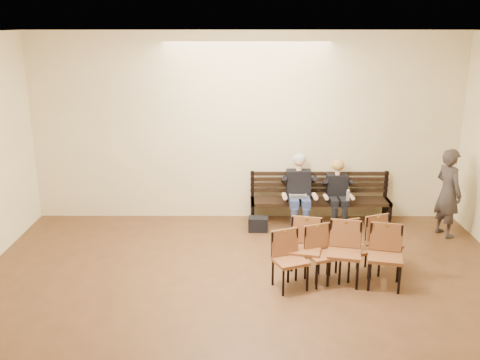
# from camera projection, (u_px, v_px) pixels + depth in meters

# --- Properties ---
(room_walls) EXTENTS (8.02, 10.01, 3.51)m
(room_walls) POSITION_uv_depth(u_px,v_px,m) (250.00, 130.00, 5.66)
(room_walls) COLOR #FBE9B4
(room_walls) RESTS_ON ground
(bench) EXTENTS (2.60, 0.90, 0.45)m
(bench) POSITION_uv_depth(u_px,v_px,m) (320.00, 211.00, 10.01)
(bench) COLOR black
(bench) RESTS_ON ground
(seated_man) EXTENTS (0.55, 0.76, 1.32)m
(seated_man) POSITION_uv_depth(u_px,v_px,m) (299.00, 191.00, 9.78)
(seated_man) COLOR black
(seated_man) RESTS_ON ground
(seated_woman) EXTENTS (0.47, 0.65, 1.09)m
(seated_woman) POSITION_uv_depth(u_px,v_px,m) (337.00, 197.00, 9.81)
(seated_woman) COLOR black
(seated_woman) RESTS_ON ground
(laptop) EXTENTS (0.35, 0.30, 0.23)m
(laptop) POSITION_uv_depth(u_px,v_px,m) (298.00, 198.00, 9.67)
(laptop) COLOR #BCBCC1
(laptop) RESTS_ON bench
(water_bottle) EXTENTS (0.06, 0.06, 0.21)m
(water_bottle) POSITION_uv_depth(u_px,v_px,m) (348.00, 201.00, 9.57)
(water_bottle) COLOR silver
(water_bottle) RESTS_ON bench
(bag) EXTENTS (0.36, 0.25, 0.26)m
(bag) POSITION_uv_depth(u_px,v_px,m) (258.00, 224.00, 9.65)
(bag) COLOR black
(bag) RESTS_ON ground
(passerby) EXTENTS (0.64, 0.77, 1.81)m
(passerby) POSITION_uv_depth(u_px,v_px,m) (449.00, 186.00, 9.24)
(passerby) COLOR #332D2A
(passerby) RESTS_ON ground
(chair_row_front) EXTENTS (1.67, 0.83, 0.89)m
(chair_row_front) POSITION_uv_depth(u_px,v_px,m) (344.00, 254.00, 7.64)
(chair_row_front) COLOR brown
(chair_row_front) RESTS_ON ground
(chair_row_back) EXTENTS (2.03, 1.17, 0.83)m
(chair_row_back) POSITION_uv_depth(u_px,v_px,m) (339.00, 253.00, 7.76)
(chair_row_back) COLOR brown
(chair_row_back) RESTS_ON ground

